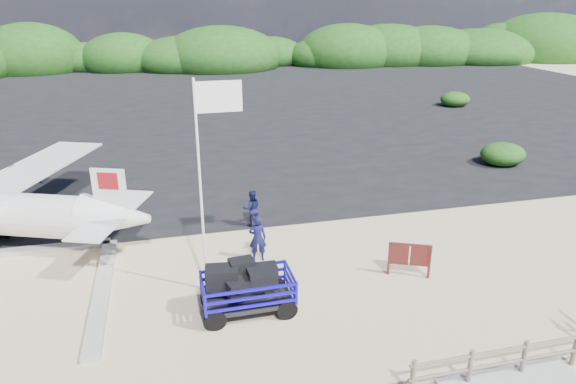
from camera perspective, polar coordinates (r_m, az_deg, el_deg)
The scene contains 10 objects.
ground at distance 16.40m, azimuth -4.28°, elevation -11.73°, with size 160.00×160.00×0.00m, color beige.
asphalt_apron at distance 44.57m, azimuth -11.01°, elevation 9.22°, with size 90.00×50.00×0.04m, color #B2B2B2, non-canonical shape.
vegetation_band at distance 69.23m, azimuth -12.34°, elevation 13.25°, with size 124.00×8.00×4.40m, color #B2B2B2, non-canonical shape.
fence at distance 14.81m, azimuth 24.43°, elevation -17.94°, with size 6.40×2.00×1.10m, color #B2B2B2, non-canonical shape.
baggage_cart at distance 15.78m, azimuth -4.43°, elevation -13.17°, with size 2.91×1.66×1.45m, color #150CBD, non-canonical shape.
flagpole at distance 17.04m, azimuth -8.98°, elevation -10.58°, with size 1.35×0.56×6.74m, color white, non-canonical shape.
signboard at distance 18.00m, azimuth 13.15°, elevation -9.06°, with size 1.50×0.14×1.23m, color #5C1E1A, non-canonical shape.
crew_a at distance 18.16m, azimuth -3.40°, elevation -5.14°, with size 0.62×0.41×1.71m, color #111342.
crew_b at distance 20.82m, azimuth -4.04°, elevation -1.84°, with size 0.75×0.59×1.55m, color #111342.
aircraft_large at distance 42.51m, azimuth 4.26°, elevation 8.98°, with size 14.06×14.06×4.22m, color #B2B2B2, non-canonical shape.
Camera 1 is at (-2.13, -13.63, 8.87)m, focal length 32.00 mm.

